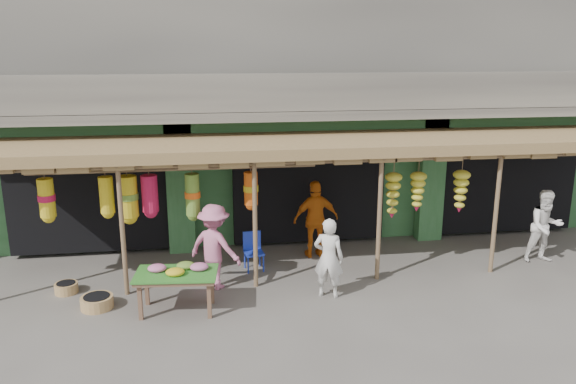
{
  "coord_description": "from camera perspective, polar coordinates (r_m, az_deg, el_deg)",
  "views": [
    {
      "loc": [
        -2.41,
        -10.56,
        4.64
      ],
      "look_at": [
        -0.67,
        1.0,
        1.61
      ],
      "focal_mm": 35.0,
      "sensor_mm": 36.0,
      "label": 1
    }
  ],
  "objects": [
    {
      "name": "awning",
      "position": [
        11.76,
        2.71,
        4.43
      ],
      "size": [
        14.0,
        2.7,
        2.79
      ],
      "color": "brown",
      "rests_on": "ground"
    },
    {
      "name": "person_shopper",
      "position": [
        11.1,
        -7.48,
        -5.53
      ],
      "size": [
        1.27,
        1.14,
        1.71
      ],
      "primitive_type": "imported",
      "rotation": [
        0.0,
        0.0,
        2.55
      ],
      "color": "#C6698D",
      "rests_on": "ground"
    },
    {
      "name": "flower_table",
      "position": [
        10.3,
        -11.19,
        -8.22
      ],
      "size": [
        1.52,
        0.98,
        0.87
      ],
      "rotation": [
        0.0,
        0.0,
        -0.1
      ],
      "color": "brown",
      "rests_on": "ground"
    },
    {
      "name": "basket_right",
      "position": [
        11.85,
        -21.59,
        -9.05
      ],
      "size": [
        0.55,
        0.55,
        0.2
      ],
      "primitive_type": "cylinder",
      "rotation": [
        0.0,
        0.0,
        0.3
      ],
      "color": "#A9894F",
      "rests_on": "ground"
    },
    {
      "name": "person_right",
      "position": [
        13.56,
        24.68,
        -3.2
      ],
      "size": [
        0.81,
        0.64,
        1.63
      ],
      "primitive_type": "imported",
      "rotation": [
        0.0,
        0.0,
        -0.03
      ],
      "color": "white",
      "rests_on": "ground"
    },
    {
      "name": "blue_chair",
      "position": [
        12.07,
        -3.57,
        -5.77
      ],
      "size": [
        0.44,
        0.45,
        0.81
      ],
      "rotation": [
        0.0,
        0.0,
        0.14
      ],
      "color": "#1B32B1",
      "rests_on": "ground"
    },
    {
      "name": "person_vendor",
      "position": [
        12.63,
        2.85,
        -2.77
      ],
      "size": [
        1.07,
        0.54,
        1.77
      ],
      "primitive_type": "imported",
      "rotation": [
        0.0,
        0.0,
        3.25
      ],
      "color": "#CE6213",
      "rests_on": "ground"
    },
    {
      "name": "person_front",
      "position": [
        10.68,
        4.14,
        -6.69
      ],
      "size": [
        0.67,
        0.57,
        1.56
      ],
      "primitive_type": "imported",
      "rotation": [
        0.0,
        0.0,
        2.74
      ],
      "color": "silver",
      "rests_on": "ground"
    },
    {
      "name": "building",
      "position": [
        15.66,
        0.34,
        9.9
      ],
      "size": [
        16.4,
        6.8,
        7.0
      ],
      "color": "gray",
      "rests_on": "ground"
    },
    {
      "name": "ground",
      "position": [
        11.78,
        4.01,
        -8.68
      ],
      "size": [
        80.0,
        80.0,
        0.0
      ],
      "primitive_type": "plane",
      "color": "#514C47",
      "rests_on": "ground"
    },
    {
      "name": "basket_mid",
      "position": [
        11.01,
        -18.83,
        -10.56
      ],
      "size": [
        0.78,
        0.78,
        0.23
      ],
      "primitive_type": "cylinder",
      "rotation": [
        0.0,
        0.0,
        0.42
      ],
      "color": "#A5844A",
      "rests_on": "ground"
    }
  ]
}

